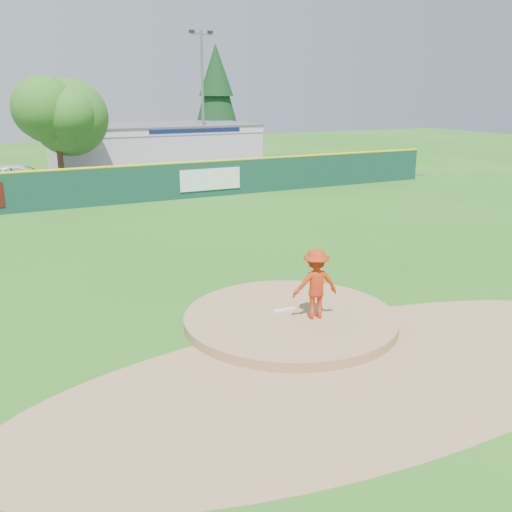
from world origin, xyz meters
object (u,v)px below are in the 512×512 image
pool_building_grp (154,146)px  deciduous_tree (56,112)px  conifer_tree (216,94)px  van (22,178)px  pitcher (315,284)px  light_pole_right (203,94)px

pool_building_grp → deciduous_tree: size_ratio=2.07×
deciduous_tree → conifer_tree: size_ratio=0.77×
pool_building_grp → van: bearing=-145.0°
pool_building_grp → deciduous_tree: deciduous_tree is taller
pitcher → van: size_ratio=0.32×
van → pool_building_grp: size_ratio=0.37×
deciduous_tree → pool_building_grp: bearing=41.2°
van → deciduous_tree: (2.34, 0.26, 3.75)m
van → pool_building_grp: 12.66m
pitcher → light_pole_right: (8.54, 29.43, 4.39)m
pitcher → van: bearing=-68.2°
van → deciduous_tree: deciduous_tree is taller
pool_building_grp → deciduous_tree: 11.01m
van → conifer_tree: conifer_tree is taller
deciduous_tree → conifer_tree: conifer_tree is taller
van → pitcher: bearing=-161.8°
conifer_tree → light_pole_right: 8.06m
van → conifer_tree: bearing=-49.6°
pitcher → pool_building_grp: size_ratio=0.12×
van → light_pole_right: (13.34, 4.26, 4.74)m
pool_building_grp → pitcher: bearing=-99.7°
conifer_tree → pool_building_grp: bearing=-150.2°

